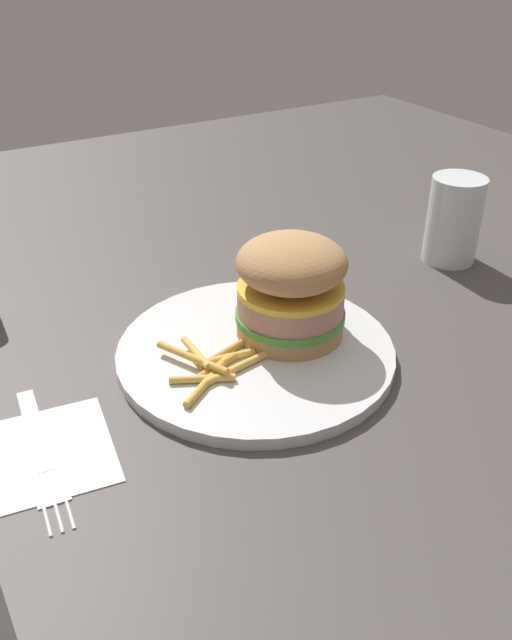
{
  "coord_description": "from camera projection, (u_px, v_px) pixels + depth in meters",
  "views": [
    {
      "loc": [
        -0.46,
        0.29,
        0.37
      ],
      "look_at": [
        -0.0,
        0.02,
        0.04
      ],
      "focal_mm": 37.16,
      "sensor_mm": 36.0,
      "label": 1
    }
  ],
  "objects": [
    {
      "name": "ground_plane",
      "position": [
        273.0,
        351.0,
        0.65
      ],
      "size": [
        1.6,
        1.6,
        0.0
      ],
      "primitive_type": "plane",
      "color": "#47423F"
    },
    {
      "name": "plate",
      "position": [
        256.0,
        352.0,
        0.64
      ],
      "size": [
        0.27,
        0.27,
        0.01
      ],
      "primitive_type": "cylinder",
      "color": "silver",
      "rests_on": "ground_plane"
    },
    {
      "name": "sandwich",
      "position": [
        291.0,
        287.0,
        0.63
      ],
      "size": [
        0.11,
        0.11,
        0.1
      ],
      "color": "tan",
      "rests_on": "plate"
    },
    {
      "name": "fries_pile",
      "position": [
        213.0,
        364.0,
        0.6
      ],
      "size": [
        0.09,
        0.11,
        0.01
      ],
      "color": "gold",
      "rests_on": "plate"
    },
    {
      "name": "napkin",
      "position": [
        41.0,
        454.0,
        0.52
      ],
      "size": [
        0.12,
        0.12,
        0.0
      ],
      "primitive_type": "cube",
      "rotation": [
        0.0,
        0.0,
        -0.13
      ],
      "color": "white",
      "rests_on": "ground_plane"
    },
    {
      "name": "fork",
      "position": [
        41.0,
        453.0,
        0.52
      ],
      "size": [
        0.17,
        0.03,
        0.0
      ],
      "color": "silver",
      "rests_on": "napkin"
    },
    {
      "name": "drink_glass",
      "position": [
        453.0,
        223.0,
        0.8
      ],
      "size": [
        0.06,
        0.06,
        0.11
      ],
      "color": "silver",
      "rests_on": "ground_plane"
    }
  ]
}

